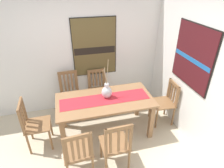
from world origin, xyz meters
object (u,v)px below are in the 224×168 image
at_px(chair_1, 98,89).
at_px(chair_2, 165,102).
at_px(centerpiece_vase, 107,92).
at_px(painting_on_back_wall, 95,47).
at_px(dining_table, 105,105).
at_px(chair_0, 34,124).
at_px(painting_on_side_wall, 193,56).
at_px(chair_5, 70,93).
at_px(chair_4, 78,152).
at_px(chair_3, 116,145).

relative_size(chair_1, chair_2, 1.01).
relative_size(centerpiece_vase, chair_1, 0.77).
xyz_separation_m(chair_2, painting_on_back_wall, (-1.23, 1.01, 0.91)).
bearing_deg(dining_table, chair_0, -178.76).
bearing_deg(painting_on_side_wall, centerpiece_vase, 167.25).
distance_m(chair_5, painting_on_side_wall, 2.51).
distance_m(chair_4, painting_on_side_wall, 2.34).
height_order(centerpiece_vase, painting_on_back_wall, painting_on_back_wall).
xyz_separation_m(chair_2, chair_3, (-1.27, -0.84, 0.01)).
height_order(centerpiece_vase, chair_4, centerpiece_vase).
relative_size(chair_2, painting_on_side_wall, 0.87).
relative_size(chair_1, chair_4, 0.98).
bearing_deg(chair_3, chair_4, 179.32).
bearing_deg(centerpiece_vase, chair_3, -94.80).
bearing_deg(chair_0, chair_4, -49.67).
relative_size(chair_3, chair_4, 1.03).
distance_m(chair_3, chair_5, 1.71).
bearing_deg(centerpiece_vase, chair_0, -176.74).
distance_m(dining_table, chair_0, 1.26).
relative_size(centerpiece_vase, chair_2, 0.78).
bearing_deg(centerpiece_vase, chair_1, 91.76).
relative_size(chair_3, painting_on_back_wall, 0.79).
height_order(chair_2, chair_4, chair_4).
bearing_deg(centerpiece_vase, painting_on_back_wall, 91.43).
bearing_deg(chair_2, painting_on_side_wall, -57.58).
height_order(dining_table, painting_on_back_wall, painting_on_back_wall).
xyz_separation_m(chair_3, chair_5, (-0.57, 1.61, 0.01)).
height_order(centerpiece_vase, chair_5, centerpiece_vase).
distance_m(centerpiece_vase, chair_1, 0.88).
height_order(chair_0, painting_on_back_wall, painting_on_back_wall).
distance_m(chair_4, chair_5, 1.60).
relative_size(chair_0, chair_3, 0.99).
bearing_deg(chair_1, painting_on_side_wall, -37.75).
relative_size(dining_table, chair_5, 1.79).
xyz_separation_m(dining_table, chair_4, (-0.58, -0.81, -0.15)).
height_order(chair_3, chair_5, chair_5).
height_order(chair_1, chair_2, chair_1).
bearing_deg(chair_1, centerpiece_vase, -88.24).
xyz_separation_m(dining_table, chair_0, (-1.25, -0.03, -0.16)).
bearing_deg(chair_2, chair_5, 157.36).
bearing_deg(chair_3, centerpiece_vase, 85.20).
bearing_deg(dining_table, chair_3, -91.73).
bearing_deg(painting_on_back_wall, chair_1, -89.81).
bearing_deg(painting_on_side_wall, chair_0, 174.91).
height_order(dining_table, centerpiece_vase, centerpiece_vase).
bearing_deg(chair_5, chair_3, -70.59).
xyz_separation_m(dining_table, chair_5, (-0.59, 0.79, -0.14)).
xyz_separation_m(chair_1, chair_4, (-0.61, -1.64, 0.01)).
xyz_separation_m(dining_table, painting_on_side_wall, (1.43, -0.27, 0.90)).
distance_m(chair_1, chair_5, 0.62).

